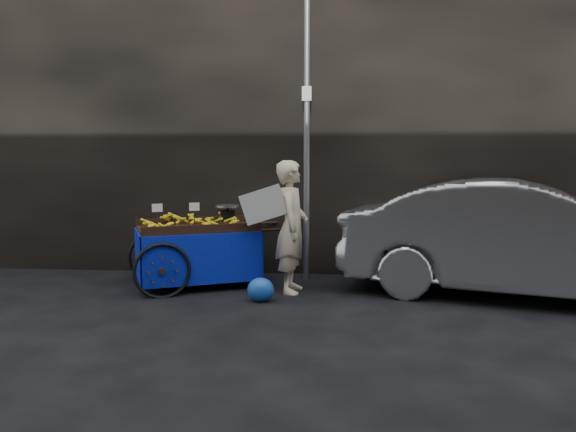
# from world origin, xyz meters

# --- Properties ---
(ground) EXTENTS (80.00, 80.00, 0.00)m
(ground) POSITION_xyz_m (0.00, 0.00, 0.00)
(ground) COLOR black
(ground) RESTS_ON ground
(building_wall) EXTENTS (13.50, 2.00, 5.00)m
(building_wall) POSITION_xyz_m (0.39, 2.60, 2.50)
(building_wall) COLOR black
(building_wall) RESTS_ON ground
(street_pole) EXTENTS (0.12, 0.10, 4.00)m
(street_pole) POSITION_xyz_m (0.30, 1.30, 2.01)
(street_pole) COLOR slate
(street_pole) RESTS_ON ground
(banana_cart) EXTENTS (2.15, 1.59, 1.07)m
(banana_cart) POSITION_xyz_m (-1.07, 0.79, 0.66)
(banana_cart) COLOR black
(banana_cart) RESTS_ON ground
(vendor) EXTENTS (0.81, 0.58, 1.56)m
(vendor) POSITION_xyz_m (0.16, 0.57, 0.78)
(vendor) COLOR beige
(vendor) RESTS_ON ground
(plastic_bag) EXTENTS (0.30, 0.24, 0.27)m
(plastic_bag) POSITION_xyz_m (-0.14, 0.10, 0.13)
(plastic_bag) COLOR #174BB0
(plastic_bag) RESTS_ON ground
(parked_car) EXTENTS (4.30, 2.54, 1.34)m
(parked_car) POSITION_xyz_m (2.83, 0.56, 0.67)
(parked_car) COLOR silver
(parked_car) RESTS_ON ground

